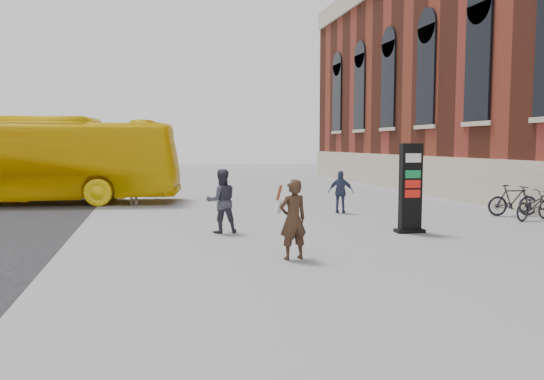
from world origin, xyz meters
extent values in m
plane|color=#9E9EA3|center=(0.00, 0.00, 0.00)|extent=(100.00, 100.00, 0.00)
cube|color=beige|center=(9.44, 6.00, 0.90)|extent=(0.18, 44.00, 1.80)
cube|color=black|center=(3.75, 2.30, 1.19)|extent=(0.58, 0.26, 2.38)
cube|color=black|center=(3.75, 2.30, 0.05)|extent=(0.78, 0.41, 0.10)
cube|color=white|center=(3.75, 2.30, 2.00)|extent=(0.44, 0.28, 0.24)
cube|color=#0D6432|center=(3.75, 2.30, 1.57)|extent=(0.44, 0.28, 0.21)
cube|color=#B0150F|center=(3.75, 2.30, 1.31)|extent=(0.44, 0.28, 0.21)
cube|color=#B0150F|center=(3.75, 2.30, 1.06)|extent=(0.44, 0.28, 0.21)
imported|color=black|center=(-0.15, -0.20, 0.83)|extent=(0.67, 0.51, 1.65)
cylinder|color=white|center=(-0.15, -0.20, 1.58)|extent=(0.23, 0.23, 0.06)
cone|color=white|center=(-0.01, 0.08, 1.12)|extent=(0.24, 0.26, 0.40)
cylinder|color=#953D22|center=(-0.01, 0.08, 1.37)|extent=(0.13, 0.15, 0.34)
cone|color=white|center=(-0.39, 0.00, 1.12)|extent=(0.26, 0.24, 0.40)
cylinder|color=#953D22|center=(-0.39, 0.00, 1.37)|extent=(0.15, 0.13, 0.34)
imported|color=yellow|center=(-7.98, 12.12, 1.71)|extent=(12.53, 4.52, 3.41)
imported|color=#363642|center=(-1.16, 3.37, 0.85)|extent=(0.88, 0.72, 1.70)
imported|color=gray|center=(-3.61, 10.55, 0.88)|extent=(1.31, 1.15, 1.76)
imported|color=#374062|center=(3.34, 6.49, 0.73)|extent=(0.92, 0.67, 1.46)
imported|color=black|center=(8.60, 3.58, 0.46)|extent=(1.87, 1.19, 0.93)
imported|color=black|center=(8.60, 4.54, 0.51)|extent=(1.76, 0.71, 1.03)
camera|label=1|loc=(-2.94, -10.56, 2.37)|focal=35.00mm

